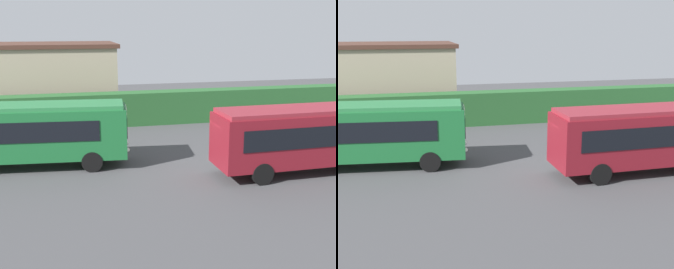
{
  "view_description": "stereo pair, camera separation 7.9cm",
  "coord_description": "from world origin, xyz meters",
  "views": [
    {
      "loc": [
        -7.66,
        -18.37,
        6.81
      ],
      "look_at": [
        -3.03,
        0.84,
        1.75
      ],
      "focal_mm": 45.51,
      "sensor_mm": 36.0,
      "label": 1
    },
    {
      "loc": [
        -7.58,
        -18.39,
        6.81
      ],
      "look_at": [
        -3.03,
        0.84,
        1.75
      ],
      "focal_mm": 45.51,
      "sensor_mm": 36.0,
      "label": 2
    }
  ],
  "objects": [
    {
      "name": "person_right",
      "position": [
        5.6,
        2.64,
        0.88
      ],
      "size": [
        0.4,
        0.47,
        1.68
      ],
      "rotation": [
        0.0,
        0.0,
        5.86
      ],
      "color": "maroon",
      "rests_on": "ground_plane"
    },
    {
      "name": "ground_plane",
      "position": [
        0.0,
        0.0,
        0.0
      ],
      "size": [
        64.0,
        64.0,
        0.0
      ],
      "primitive_type": "plane",
      "color": "#424244"
    },
    {
      "name": "depot_building",
      "position": [
        -9.44,
        16.4,
        2.77
      ],
      "size": [
        11.48,
        7.29,
        5.52
      ],
      "color": "tan",
      "rests_on": "ground_plane"
    },
    {
      "name": "traffic_cone",
      "position": [
        -5.81,
        7.91,
        0.3
      ],
      "size": [
        0.36,
        0.36,
        0.6
      ],
      "primitive_type": "cone",
      "color": "orange",
      "rests_on": "ground_plane"
    },
    {
      "name": "person_center",
      "position": [
        0.97,
        1.02,
        0.93
      ],
      "size": [
        0.44,
        0.47,
        1.75
      ],
      "rotation": [
        0.0,
        0.0,
        2.54
      ],
      "color": "#334C8C",
      "rests_on": "ground_plane"
    },
    {
      "name": "person_left",
      "position": [
        -7.5,
        6.46,
        0.87
      ],
      "size": [
        0.37,
        0.48,
        1.66
      ],
      "rotation": [
        0.0,
        0.0,
        6.0
      ],
      "color": "olive",
      "rests_on": "ground_plane"
    },
    {
      "name": "hedge_row",
      "position": [
        0.0,
        10.93,
        1.15
      ],
      "size": [
        44.0,
        1.55,
        2.3
      ],
      "primitive_type": "cube",
      "color": "#26592A",
      "rests_on": "ground_plane"
    },
    {
      "name": "bus_maroon",
      "position": [
        3.22,
        -1.01,
        1.81
      ],
      "size": [
        8.94,
        2.61,
        3.13
      ],
      "rotation": [
        0.0,
        0.0,
        0.02
      ],
      "color": "maroon",
      "rests_on": "ground_plane"
    },
    {
      "name": "bus_green",
      "position": [
        -9.27,
        2.69,
        1.82
      ],
      "size": [
        9.16,
        3.25,
        3.16
      ],
      "rotation": [
        0.0,
        0.0,
        -0.1
      ],
      "color": "#19602D",
      "rests_on": "ground_plane"
    }
  ]
}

